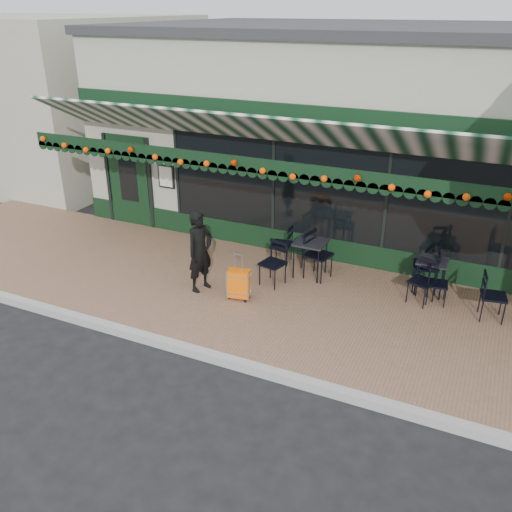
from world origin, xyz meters
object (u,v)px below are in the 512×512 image
at_px(woman, 200,251).
at_px(cafe_table_b, 311,245).
at_px(suitcase, 239,284).
at_px(chair_a_extra, 494,297).
at_px(chair_a_front, 422,282).
at_px(chair_b_right, 318,255).
at_px(cafe_table_a, 432,263).
at_px(chair_b_front, 273,264).
at_px(chair_b_left, 282,244).
at_px(chair_a_left, 426,266).
at_px(chair_a_right, 437,284).

relative_size(woman, cafe_table_b, 2.11).
bearing_deg(suitcase, chair_a_extra, 4.82).
height_order(cafe_table_b, chair_a_front, chair_a_front).
bearing_deg(chair_b_right, suitcase, 156.31).
relative_size(suitcase, cafe_table_a, 1.37).
height_order(cafe_table_a, chair_b_front, chair_b_front).
xyz_separation_m(suitcase, chair_b_left, (0.11, 1.79, 0.10)).
bearing_deg(chair_a_front, chair_b_right, -164.65).
relative_size(suitcase, chair_b_front, 1.04).
xyz_separation_m(chair_a_extra, chair_b_left, (-4.16, 0.58, -0.02)).
bearing_deg(woman, cafe_table_a, -50.82).
distance_m(chair_a_left, chair_a_front, 0.55).
relative_size(chair_a_left, chair_b_front, 1.12).
xyz_separation_m(suitcase, chair_a_left, (3.04, 1.82, 0.19)).
bearing_deg(cafe_table_b, cafe_table_a, 7.32).
xyz_separation_m(cafe_table_a, chair_a_front, (-0.09, -0.47, -0.19)).
distance_m(cafe_table_b, chair_b_left, 0.86).
bearing_deg(chair_b_front, chair_a_front, 22.16).
distance_m(chair_b_right, chair_b_front, 0.95).
height_order(chair_b_left, chair_b_front, chair_b_front).
xyz_separation_m(chair_a_extra, chair_b_front, (-3.93, -0.42, 0.01)).
bearing_deg(cafe_table_b, suitcase, -120.54).
bearing_deg(chair_b_front, cafe_table_b, 63.75).
xyz_separation_m(woman, cafe_table_b, (1.69, 1.41, -0.12)).
height_order(chair_a_front, chair_b_front, chair_b_front).
height_order(chair_a_right, chair_b_right, chair_b_right).
distance_m(chair_a_right, chair_b_front, 3.05).
height_order(cafe_table_b, chair_a_extra, chair_a_extra).
height_order(woman, chair_a_front, woman).
distance_m(cafe_table_a, chair_a_front, 0.52).
relative_size(cafe_table_b, chair_a_extra, 0.87).
xyz_separation_m(cafe_table_a, chair_a_right, (0.17, -0.36, -0.23)).
xyz_separation_m(suitcase, chair_b_front, (0.33, 0.79, 0.13)).
bearing_deg(chair_a_right, woman, 100.38).
relative_size(woman, chair_b_front, 1.80).
distance_m(chair_a_right, chair_a_extra, 0.96).
xyz_separation_m(chair_a_right, chair_b_front, (-2.99, -0.60, 0.06)).
height_order(chair_a_left, chair_a_right, chair_a_left).
distance_m(chair_a_extra, chair_b_front, 3.96).
relative_size(cafe_table_b, chair_b_left, 0.91).
xyz_separation_m(woman, chair_b_front, (1.16, 0.75, -0.35)).
bearing_deg(chair_a_left, chair_b_left, -99.00).
distance_m(chair_a_front, chair_a_extra, 1.21).
bearing_deg(chair_b_left, cafe_table_a, 83.04).
relative_size(chair_b_left, chair_b_right, 0.84).
bearing_deg(chair_b_front, suitcase, -100.66).
xyz_separation_m(woman, chair_b_right, (1.86, 1.39, -0.30)).
bearing_deg(woman, suitcase, -77.19).
relative_size(suitcase, chair_a_right, 1.22).
bearing_deg(suitcase, chair_a_front, 11.56).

